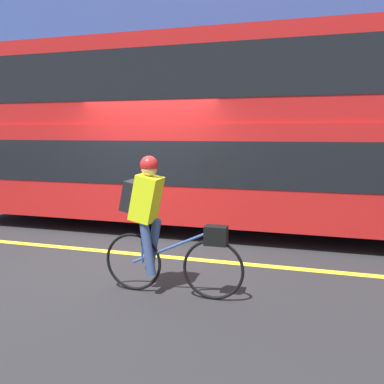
# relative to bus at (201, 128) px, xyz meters

# --- Properties ---
(ground_plane) EXTENTS (80.00, 80.00, 0.00)m
(ground_plane) POSITION_rel_bus_xyz_m (-0.66, -2.13, -2.03)
(ground_plane) COLOR #232326
(road_center_line) EXTENTS (50.00, 0.14, 0.01)m
(road_center_line) POSITION_rel_bus_xyz_m (-0.66, -2.12, -2.03)
(road_center_line) COLOR yellow
(road_center_line) RESTS_ON ground_plane
(sidewalk_curb) EXTENTS (60.00, 2.54, 0.10)m
(sidewalk_curb) POSITION_rel_bus_xyz_m (-0.66, 3.30, -1.98)
(sidewalk_curb) COLOR #A8A399
(sidewalk_curb) RESTS_ON ground_plane
(building_facade) EXTENTS (60.00, 0.30, 7.56)m
(building_facade) POSITION_rel_bus_xyz_m (-0.66, 4.72, 1.75)
(building_facade) COLOR #33478C
(building_facade) RESTS_ON ground_plane
(bus) EXTENTS (9.84, 2.60, 3.66)m
(bus) POSITION_rel_bus_xyz_m (0.00, 0.00, 0.00)
(bus) COLOR black
(bus) RESTS_ON ground_plane
(cyclist_on_bike) EXTENTS (1.74, 0.32, 1.68)m
(cyclist_on_bike) POSITION_rel_bus_xyz_m (0.32, -3.40, -1.13)
(cyclist_on_bike) COLOR black
(cyclist_on_bike) RESTS_ON ground_plane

